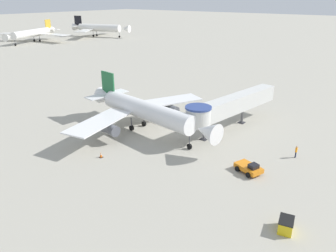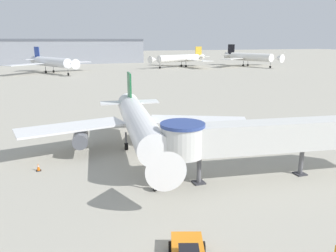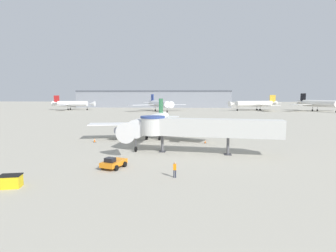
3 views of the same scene
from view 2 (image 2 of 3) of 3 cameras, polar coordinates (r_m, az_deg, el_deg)
ground_plane at (r=36.20m, az=-3.41°, el=-6.74°), size 800.00×800.00×0.00m
main_airplane at (r=38.66m, az=-5.09°, el=0.42°), size 28.53×27.99×8.74m
jet_bridge at (r=32.65m, az=15.97°, el=-1.72°), size 22.63×6.25×5.99m
traffic_cone_starboard_wing at (r=42.32m, az=10.12°, el=-3.26°), size 0.43×0.43×0.71m
traffic_cone_port_wing at (r=36.98m, az=-21.65°, el=-6.68°), size 0.50×0.50×0.82m
background_jet_black_tail at (r=179.36m, az=14.02°, el=11.59°), size 36.11×35.57×11.16m
background_jet_gold_tail at (r=169.34m, az=2.16°, el=11.70°), size 35.58×36.74×10.08m
background_jet_blue_tail at (r=145.05m, az=-19.63°, el=10.46°), size 34.87×33.59×10.57m
terminal_building at (r=207.78m, az=-22.80°, el=11.87°), size 127.84×22.56×14.09m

